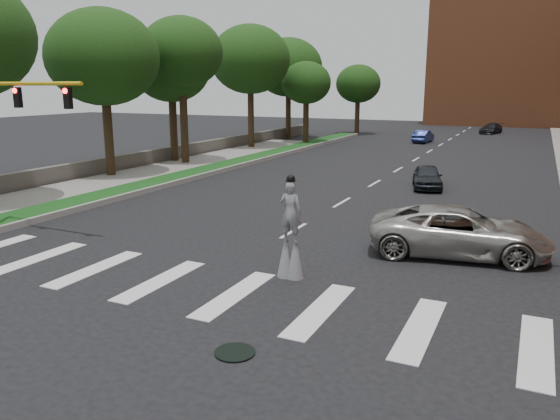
# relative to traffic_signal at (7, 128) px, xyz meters

# --- Properties ---
(ground_plane) EXTENTS (160.00, 160.00, 0.00)m
(ground_plane) POSITION_rel_traffic_signal_xyz_m (9.78, -3.00, -4.15)
(ground_plane) COLOR black
(ground_plane) RESTS_ON ground
(grass_median) EXTENTS (2.00, 60.00, 0.25)m
(grass_median) POSITION_rel_traffic_signal_xyz_m (-1.72, 17.00, -4.03)
(grass_median) COLOR #124015
(grass_median) RESTS_ON ground
(median_curb) EXTENTS (0.20, 60.00, 0.28)m
(median_curb) POSITION_rel_traffic_signal_xyz_m (-0.67, 17.00, -4.01)
(median_curb) COLOR gray
(median_curb) RESTS_ON ground
(sidewalk_left) EXTENTS (4.00, 60.00, 0.18)m
(sidewalk_left) POSITION_rel_traffic_signal_xyz_m (-4.72, 7.00, -4.06)
(sidewalk_left) COLOR gray
(sidewalk_left) RESTS_ON ground
(stone_wall) EXTENTS (0.50, 56.00, 1.10)m
(stone_wall) POSITION_rel_traffic_signal_xyz_m (-7.22, 19.00, -3.60)
(stone_wall) COLOR #524D46
(stone_wall) RESTS_ON ground
(manhole) EXTENTS (0.90, 0.90, 0.04)m
(manhole) POSITION_rel_traffic_signal_xyz_m (12.78, -5.00, -4.13)
(manhole) COLOR black
(manhole) RESTS_ON ground
(building_backdrop) EXTENTS (26.00, 14.00, 18.00)m
(building_backdrop) POSITION_rel_traffic_signal_xyz_m (15.78, 75.00, 4.85)
(building_backdrop) COLOR #A45833
(building_backdrop) RESTS_ON ground
(traffic_signal) EXTENTS (5.30, 0.23, 6.20)m
(traffic_signal) POSITION_rel_traffic_signal_xyz_m (0.00, 0.00, 0.00)
(traffic_signal) COLOR black
(traffic_signal) RESTS_ON ground
(stilt_performer) EXTENTS (0.84, 0.52, 3.18)m
(stilt_performer) POSITION_rel_traffic_signal_xyz_m (11.89, -0.04, -2.84)
(stilt_performer) COLOR black
(stilt_performer) RESTS_ON ground
(suv_crossing) EXTENTS (6.39, 3.71, 1.67)m
(suv_crossing) POSITION_rel_traffic_signal_xyz_m (16.23, 4.48, -3.31)
(suv_crossing) COLOR #AFACA5
(suv_crossing) RESTS_ON ground
(car_near) EXTENTS (2.43, 4.12, 1.32)m
(car_near) POSITION_rel_traffic_signal_xyz_m (12.88, 16.82, -3.49)
(car_near) COLOR black
(car_near) RESTS_ON ground
(car_mid) EXTENTS (1.61, 3.91, 1.26)m
(car_mid) POSITION_rel_traffic_signal_xyz_m (7.79, 42.29, -3.52)
(car_mid) COLOR navy
(car_mid) RESTS_ON ground
(car_far) EXTENTS (2.74, 4.50, 1.22)m
(car_far) POSITION_rel_traffic_signal_xyz_m (13.17, 56.46, -3.54)
(car_far) COLOR black
(car_far) RESTS_ON ground
(tree_2) EXTENTS (6.86, 6.86, 10.31)m
(tree_2) POSITION_rel_traffic_signal_xyz_m (-6.02, 12.00, 3.22)
(tree_2) COLOR black
(tree_2) RESTS_ON ground
(tree_3) EXTENTS (5.70, 5.70, 9.35)m
(tree_3) POSITION_rel_traffic_signal_xyz_m (-6.40, 19.33, 2.73)
(tree_3) COLOR black
(tree_3) RESTS_ON ground
(tree_4) EXTENTS (7.17, 7.17, 11.04)m
(tree_4) POSITION_rel_traffic_signal_xyz_m (-5.55, 30.03, 3.81)
(tree_4) COLOR black
(tree_4) RESTS_ON ground
(tree_5) EXTENTS (7.28, 7.28, 10.69)m
(tree_5) POSITION_rel_traffic_signal_xyz_m (-6.43, 40.24, 3.42)
(tree_5) COLOR black
(tree_5) RESTS_ON ground
(tree_6) EXTENTS (4.78, 4.78, 8.00)m
(tree_6) POSITION_rel_traffic_signal_xyz_m (-2.36, 35.46, 1.76)
(tree_6) COLOR black
(tree_6) RESTS_ON ground
(tree_7) EXTENTS (5.20, 5.20, 8.10)m
(tree_7) POSITION_rel_traffic_signal_xyz_m (-1.25, 48.65, 1.70)
(tree_7) COLOR black
(tree_7) RESTS_ON ground
(tree_8) EXTENTS (5.88, 5.88, 10.50)m
(tree_8) POSITION_rel_traffic_signal_xyz_m (-5.02, 18.75, 3.80)
(tree_8) COLOR black
(tree_8) RESTS_ON ground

